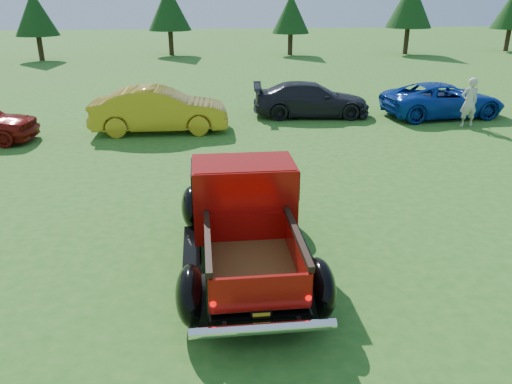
# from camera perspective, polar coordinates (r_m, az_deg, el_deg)

# --- Properties ---
(ground) EXTENTS (120.00, 120.00, 0.00)m
(ground) POSITION_cam_1_polar(r_m,az_deg,el_deg) (9.96, 1.89, -4.92)
(ground) COLOR #2A631C
(ground) RESTS_ON ground
(tree_west) EXTENTS (2.94, 2.94, 4.60)m
(tree_west) POSITION_cam_1_polar(r_m,az_deg,el_deg) (39.26, -23.94, 18.14)
(tree_west) COLOR #332114
(tree_west) RESTS_ON ground
(tree_mid_left) EXTENTS (3.20, 3.20, 5.00)m
(tree_mid_left) POSITION_cam_1_polar(r_m,az_deg,el_deg) (39.83, -9.93, 20.01)
(tree_mid_left) COLOR #332114
(tree_mid_left) RESTS_ON ground
(tree_mid_right) EXTENTS (2.82, 2.82, 4.40)m
(tree_mid_right) POSITION_cam_1_polar(r_m,az_deg,el_deg) (39.51, 4.01, 19.66)
(tree_mid_right) COLOR #332114
(tree_mid_right) RESTS_ON ground
(tree_east) EXTENTS (3.46, 3.46, 5.40)m
(tree_east) POSITION_cam_1_polar(r_m,az_deg,el_deg) (41.66, 17.22, 19.86)
(tree_east) COLOR #332114
(tree_east) RESTS_ON ground
(pickup_truck) EXTENTS (2.36, 4.93, 1.82)m
(pickup_truck) POSITION_cam_1_polar(r_m,az_deg,el_deg) (8.82, -1.41, -2.41)
(pickup_truck) COLOR black
(pickup_truck) RESTS_ON ground
(show_car_yellow) EXTENTS (4.62, 1.68, 1.52)m
(show_car_yellow) POSITION_cam_1_polar(r_m,az_deg,el_deg) (17.52, -10.95, 9.20)
(show_car_yellow) COLOR gold
(show_car_yellow) RESTS_ON ground
(show_car_grey) EXTENTS (4.61, 2.25, 1.29)m
(show_car_grey) POSITION_cam_1_polar(r_m,az_deg,el_deg) (19.62, 6.31, 10.47)
(show_car_grey) COLOR black
(show_car_grey) RESTS_ON ground
(show_car_blue) EXTENTS (4.80, 2.53, 1.29)m
(show_car_blue) POSITION_cam_1_polar(r_m,az_deg,el_deg) (20.71, 20.59, 9.83)
(show_car_blue) COLOR #0E369B
(show_car_blue) RESTS_ON ground
(spectator) EXTENTS (0.64, 0.42, 1.74)m
(spectator) POSITION_cam_1_polar(r_m,az_deg,el_deg) (19.39, 23.17, 9.40)
(spectator) COLOR beige
(spectator) RESTS_ON ground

